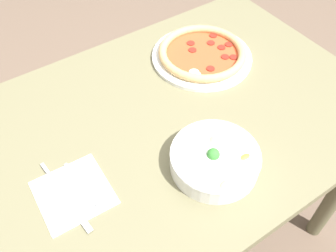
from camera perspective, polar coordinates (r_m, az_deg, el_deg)
The scene contains 7 objects.
ground_plane at distance 1.70m, azimuth 1.25°, elevation -15.44°, with size 8.00×8.00×0.00m, color brown.
dining_table at distance 1.16m, azimuth 1.77°, elevation -1.82°, with size 1.14×0.82×0.76m.
pizza at distance 1.24m, azimuth 5.21°, elevation 10.88°, with size 0.32×0.32×0.04m.
bowl at distance 0.93m, azimuth 7.16°, elevation -4.98°, with size 0.22×0.22×0.07m.
napkin at distance 0.94m, azimuth -14.20°, elevation -9.82°, with size 0.17×0.17×0.00m.
fork at distance 0.94m, azimuth -12.92°, elevation -8.93°, with size 0.03×0.17×0.00m.
knife at distance 0.94m, azimuth -15.71°, elevation -9.85°, with size 0.03×0.23×0.01m.
Camera 1 is at (0.44, 0.58, 1.54)m, focal length 40.00 mm.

